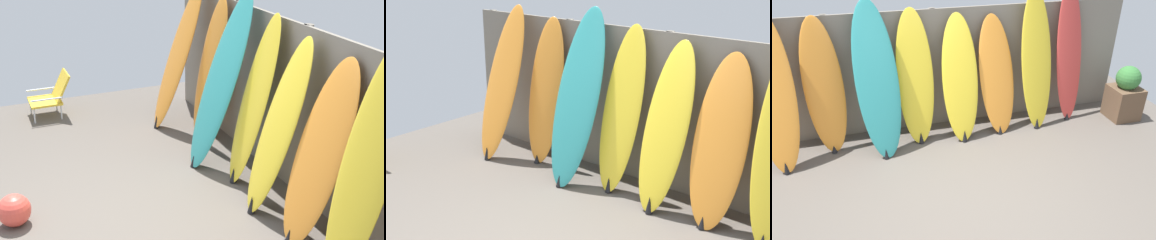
% 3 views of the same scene
% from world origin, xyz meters
% --- Properties ---
extents(ground, '(7.68, 7.68, 0.00)m').
position_xyz_m(ground, '(0.00, 0.00, 0.00)').
color(ground, '#5B544C').
extents(fence_back, '(6.08, 0.11, 1.80)m').
position_xyz_m(fence_back, '(-0.00, 2.01, 0.90)').
color(fence_back, gray).
rests_on(fence_back, ground).
extents(surfboard_orange_0, '(0.54, 0.77, 1.96)m').
position_xyz_m(surfboard_orange_0, '(-2.13, 1.50, 0.97)').
color(surfboard_orange_0, orange).
rests_on(surfboard_orange_0, ground).
extents(surfboard_orange_1, '(0.55, 0.49, 1.84)m').
position_xyz_m(surfboard_orange_1, '(-1.56, 1.71, 0.92)').
color(surfboard_orange_1, orange).
rests_on(surfboard_orange_1, ground).
extents(surfboard_teal_2, '(0.63, 0.82, 2.03)m').
position_xyz_m(surfboard_teal_2, '(-0.87, 1.52, 1.01)').
color(surfboard_teal_2, teal).
rests_on(surfboard_teal_2, ground).
extents(surfboard_yellow_3, '(0.53, 0.54, 1.87)m').
position_xyz_m(surfboard_yellow_3, '(-0.34, 1.66, 0.92)').
color(surfboard_yellow_3, yellow).
rests_on(surfboard_yellow_3, ground).
extents(surfboard_yellow_4, '(0.55, 0.63, 1.78)m').
position_xyz_m(surfboard_yellow_4, '(0.28, 1.58, 0.88)').
color(surfboard_yellow_4, yellow).
rests_on(surfboard_yellow_4, ground).
extents(surfboard_orange_5, '(0.61, 0.65, 1.71)m').
position_xyz_m(surfboard_orange_5, '(0.86, 1.65, 0.84)').
color(surfboard_orange_5, orange).
rests_on(surfboard_orange_5, ground).
extents(surfboard_yellow_6, '(0.54, 0.56, 2.04)m').
position_xyz_m(surfboard_yellow_6, '(1.47, 1.62, 1.00)').
color(surfboard_yellow_6, yellow).
rests_on(surfboard_yellow_6, ground).
extents(beach_chair, '(0.50, 0.58, 0.63)m').
position_xyz_m(beach_chair, '(-3.17, -0.04, 0.32)').
color(beach_chair, silver).
rests_on(beach_chair, ground).
extents(beach_ball, '(0.32, 0.32, 0.32)m').
position_xyz_m(beach_ball, '(-0.43, -0.88, 0.16)').
color(beach_ball, '#E54C3F').
rests_on(beach_ball, ground).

